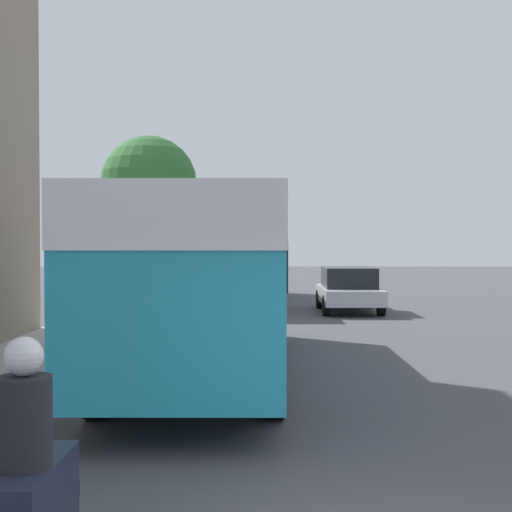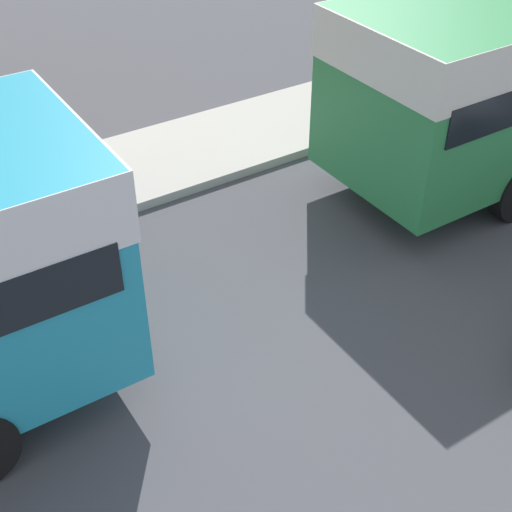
{
  "view_description": "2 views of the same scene",
  "coord_description": "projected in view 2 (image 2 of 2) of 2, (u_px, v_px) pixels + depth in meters",
  "views": [
    {
      "loc": [
        -0.67,
        -4.7,
        2.35
      ],
      "look_at": [
        -0.79,
        18.1,
        1.86
      ],
      "focal_mm": 50.0,
      "sensor_mm": 36.0,
      "label": 1
    },
    {
      "loc": [
        4.59,
        11.06,
        6.11
      ],
      "look_at": [
        0.09,
        13.95,
        2.0
      ],
      "focal_mm": 50.0,
      "sensor_mm": 36.0,
      "label": 2
    }
  ],
  "objects": [
    {
      "name": "pedestrian_near_curb",
      "position": [
        473.0,
        42.0,
        13.6
      ],
      "size": [
        0.38,
        0.38,
        1.79
      ],
      "color": "#232838",
      "rests_on": "sidewalk"
    }
  ]
}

